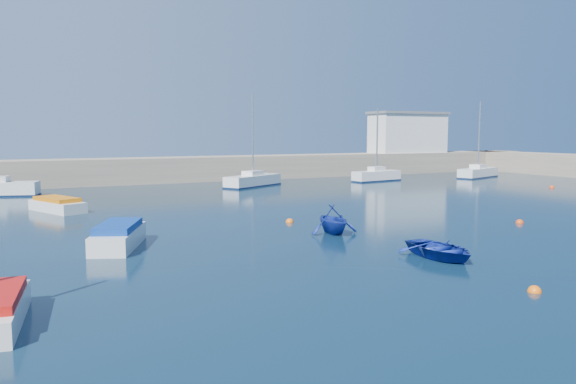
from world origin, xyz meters
name	(u,v)px	position (x,y,z in m)	size (l,w,h in m)	color
ground	(559,283)	(0.00, 0.00, 0.00)	(220.00, 220.00, 0.00)	#0C2235
back_wall	(184,169)	(0.00, 46.00, 1.30)	(96.00, 4.50, 2.60)	gray
right_arm	(574,165)	(44.00, 32.00, 1.30)	(4.50, 32.00, 2.60)	gray
harbor_office	(408,134)	(30.00, 46.00, 5.10)	(10.00, 4.00, 5.00)	silver
sailboat_6	(253,180)	(4.28, 37.25, 0.61)	(6.85, 5.04, 8.92)	silver
sailboat_7	(377,175)	(18.56, 36.79, 0.62)	(6.00, 2.50, 7.80)	silver
sailboat_8	(478,172)	(31.95, 35.46, 0.61)	(6.89, 3.97, 8.75)	silver
motorboat_1	(118,236)	(-12.63, 13.15, 0.53)	(3.28, 4.90, 1.14)	silver
motorboat_2	(57,205)	(-14.17, 27.00, 0.45)	(3.38, 4.96, 0.97)	silver
dinghy_center	(440,249)	(-1.01, 4.89, 0.37)	(2.54, 3.56, 0.74)	navy
dinghy_left	(333,219)	(-2.07, 11.77, 0.75)	(2.46, 2.85, 1.50)	navy
buoy_0	(534,292)	(-1.70, -0.40, 0.00)	(0.45, 0.45, 0.45)	orange
buoy_1	(520,223)	(9.37, 9.83, 0.00)	(0.46, 0.46, 0.46)	#CC3F0F
buoy_3	(290,222)	(-2.40, 16.08, 0.00)	(0.47, 0.47, 0.47)	orange
buoy_4	(552,188)	(29.15, 23.29, 0.00)	(0.50, 0.50, 0.50)	#CC3F0F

